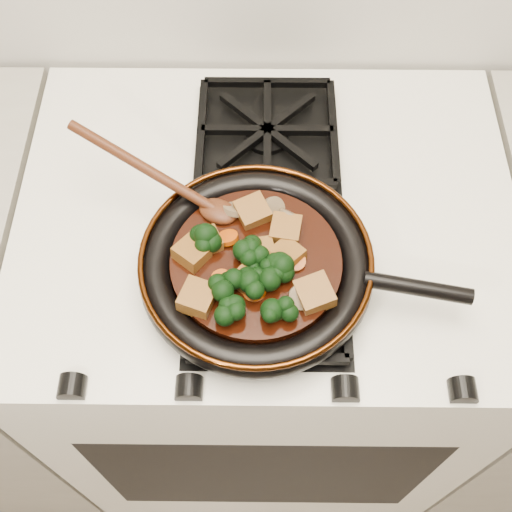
{
  "coord_description": "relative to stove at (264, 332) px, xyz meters",
  "views": [
    {
      "loc": [
        -0.01,
        1.14,
        1.7
      ],
      "look_at": [
        -0.02,
        1.57,
        0.97
      ],
      "focal_mm": 45.0,
      "sensor_mm": 36.0,
      "label": 1
    }
  ],
  "objects": [
    {
      "name": "carrot_coin_2",
      "position": [
        -0.06,
        -0.15,
        0.51
      ],
      "size": [
        0.03,
        0.03,
        0.01
      ],
      "primitive_type": "cylinder",
      "rotation": [
        0.09,
        -0.15,
        0.0
      ],
      "color": "#AA3D04",
      "rests_on": "braising_sauce"
    },
    {
      "name": "carrot_coin_3",
      "position": [
        -0.05,
        -0.09,
        0.51
      ],
      "size": [
        0.03,
        0.03,
        0.02
      ],
      "primitive_type": "cylinder",
      "rotation": [
        -0.32,
        -0.19,
        0.0
      ],
      "color": "#AA3D04",
      "rests_on": "braising_sauce"
    },
    {
      "name": "tofu_cube_1",
      "position": [
        -0.02,
        -0.15,
        0.52
      ],
      "size": [
        0.05,
        0.05,
        0.02
      ],
      "primitive_type": "cube",
      "rotation": [
        0.02,
        0.09,
        0.91
      ],
      "color": "brown",
      "rests_on": "braising_sauce"
    },
    {
      "name": "carrot_coin_1",
      "position": [
        -0.01,
        -0.15,
        0.51
      ],
      "size": [
        0.03,
        0.03,
        0.02
      ],
      "primitive_type": "cylinder",
      "rotation": [
        0.2,
        0.33,
        0.0
      ],
      "color": "#AA3D04",
      "rests_on": "braising_sauce"
    },
    {
      "name": "broccoli_floret_3",
      "position": [
        -0.02,
        -0.12,
        0.52
      ],
      "size": [
        0.09,
        0.08,
        0.07
      ],
      "primitive_type": null,
      "rotation": [
        -0.15,
        -0.23,
        0.87
      ],
      "color": "black",
      "rests_on": "braising_sauce"
    },
    {
      "name": "burner_grate_front",
      "position": [
        0.0,
        -0.14,
        0.46
      ],
      "size": [
        0.23,
        0.23,
        0.03
      ],
      "primitive_type": null,
      "color": "black",
      "rests_on": "stove"
    },
    {
      "name": "carrot_coin_0",
      "position": [
        0.04,
        -0.13,
        0.51
      ],
      "size": [
        0.03,
        0.03,
        0.01
      ],
      "primitive_type": "cylinder",
      "rotation": [
        0.21,
        0.0,
        0.0
      ],
      "color": "#AA3D04",
      "rests_on": "braising_sauce"
    },
    {
      "name": "mushroom_slice_0",
      "position": [
        0.03,
        -0.05,
        0.52
      ],
      "size": [
        0.04,
        0.04,
        0.03
      ],
      "primitive_type": "cylinder",
      "rotation": [
        0.96,
        0.0,
        2.61
      ],
      "color": "brown",
      "rests_on": "braising_sauce"
    },
    {
      "name": "burner_grate_back",
      "position": [
        0.0,
        0.14,
        0.46
      ],
      "size": [
        0.23,
        0.23,
        0.03
      ],
      "primitive_type": null,
      "color": "black",
      "rests_on": "stove"
    },
    {
      "name": "skillet",
      "position": [
        -0.01,
        -0.12,
        0.49
      ],
      "size": [
        0.44,
        0.32,
        0.05
      ],
      "rotation": [
        0.0,
        0.0,
        -0.18
      ],
      "color": "black",
      "rests_on": "burner_grate_front"
    },
    {
      "name": "stove",
      "position": [
        0.0,
        0.0,
        0.0
      ],
      "size": [
        0.76,
        0.6,
        0.9
      ],
      "primitive_type": "cube",
      "color": "white",
      "rests_on": "ground"
    },
    {
      "name": "braising_sauce",
      "position": [
        -0.02,
        -0.12,
        0.5
      ],
      "size": [
        0.23,
        0.23,
        0.02
      ],
      "primitive_type": "cylinder",
      "color": "black",
      "rests_on": "skillet"
    },
    {
      "name": "mushroom_slice_2",
      "position": [
        -0.05,
        -0.04,
        0.52
      ],
      "size": [
        0.04,
        0.04,
        0.02
      ],
      "primitive_type": "cylinder",
      "rotation": [
        0.56,
        0.0,
        2.8
      ],
      "color": "brown",
      "rests_on": "braising_sauce"
    },
    {
      "name": "tofu_cube_6",
      "position": [
        -0.02,
        -0.05,
        0.52
      ],
      "size": [
        0.06,
        0.06,
        0.03
      ],
      "primitive_type": "cube",
      "rotation": [
        0.07,
        -0.06,
        0.45
      ],
      "color": "brown",
      "rests_on": "braising_sauce"
    },
    {
      "name": "broccoli_floret_5",
      "position": [
        -0.08,
        -0.1,
        0.52
      ],
      "size": [
        0.07,
        0.07,
        0.06
      ],
      "primitive_type": null,
      "rotation": [
        0.08,
        -0.06,
        1.65
      ],
      "color": "black",
      "rests_on": "braising_sauce"
    },
    {
      "name": "tofu_cube_3",
      "position": [
        -0.08,
        -0.1,
        0.52
      ],
      "size": [
        0.05,
        0.05,
        0.03
      ],
      "primitive_type": "cube",
      "rotation": [
        0.09,
        0.07,
        2.0
      ],
      "color": "brown",
      "rests_on": "braising_sauce"
    },
    {
      "name": "wooden_spoon",
      "position": [
        -0.13,
        -0.02,
        0.53
      ],
      "size": [
        0.15,
        0.09,
        0.24
      ],
      "rotation": [
        0.0,
        0.0,
        2.69
      ],
      "color": "#46200F",
      "rests_on": "braising_sauce"
    },
    {
      "name": "tofu_cube_8",
      "position": [
        -0.1,
        -0.12,
        0.52
      ],
      "size": [
        0.06,
        0.06,
        0.03
      ],
      "primitive_type": "cube",
      "rotation": [
        0.12,
        0.04,
        2.47
      ],
      "color": "brown",
      "rests_on": "braising_sauce"
    },
    {
      "name": "broccoli_floret_2",
      "position": [
        -0.01,
        -0.16,
        0.52
      ],
      "size": [
        0.08,
        0.08,
        0.06
      ],
      "primitive_type": null,
      "rotation": [
        0.05,
        -0.14,
        1.98
      ],
      "color": "black",
      "rests_on": "braising_sauce"
    },
    {
      "name": "broccoli_floret_0",
      "position": [
        -0.01,
        -0.15,
        0.52
      ],
      "size": [
        0.08,
        0.08,
        0.07
      ],
      "primitive_type": null,
      "rotation": [
        0.2,
        0.25,
        1.87
      ],
      "color": "black",
      "rests_on": "braising_sauce"
    },
    {
      "name": "broccoli_floret_4",
      "position": [
        -0.04,
        -0.2,
        0.52
      ],
      "size": [
        0.09,
        0.08,
        0.06
      ],
      "primitive_type": null,
      "rotation": [
        0.01,
        0.24,
        2.59
      ],
      "color": "black",
      "rests_on": "braising_sauce"
    },
    {
      "name": "mushroom_slice_3",
      "position": [
        0.04,
        -0.18,
        0.52
      ],
      "size": [
        0.04,
        0.04,
        0.02
      ],
      "primitive_type": "cylinder",
      "rotation": [
        0.46,
        0.0,
        0.32
      ],
      "color": "brown",
      "rests_on": "braising_sauce"
    },
    {
      "name": "broccoli_floret_1",
      "position": [
        0.01,
        -0.15,
        0.52
      ],
      "size": [
        0.09,
        0.09,
        0.06
      ],
      "primitive_type": null,
      "rotation": [
        -0.18,
        0.02,
        1.09
      ],
      "color": "black",
      "rests_on": "braising_sauce"
    },
    {
      "name": "tofu_cube_5",
      "position": [
        -0.09,
        -0.18,
        0.52
      ],
      "size": [
        0.05,
        0.06,
        0.03
      ],
      "primitive_type": "cube",
      "rotation": [
        0.03,
        0.05,
        1.23
      ],
      "color": "brown",
      "rests_on": "braising_sauce"
    },
    {
      "name": "broccoli_floret_6",
      "position": [
        0.02,
        -0.2,
        0.52
      ],
      "size": [
        0.09,
        0.09,
        0.08
      ],
      "primitive_type": null,
      "rotation": [
        -0.14,
        0.21,
        2.32
      ],
      "color": "black",
      "rests_on": "braising_sauce"
    },
    {
      "name": "tofu_cube_0",
      "position": [
        -0.01,
        -0.11,
        0.52
      ],
      "size": [
        0.04,
        0.04,
        0.02
      ],
      "primitive_type": "cube",
      "rotation": [
        0.09,
        -0.03,
        1.8
      ],
      "color": "brown",
      "rests_on": "braising_sauce"
    },
    {
      "name": "tofu_cube_4",
      "position": [
        0.06,
        -0.17,
        0.52
      ],
      "size": [
        0.06,
        0.06,
        0.03
      ],
      "primitive_type": "cube",
      "rotation": [
        0.02,
        -0.1,
        0.36
      ],
      "color": "brown",
      "rests_on": "braising_sauce"
    },
    {
      "name": "tofu_cube_2",
      "position": [
        0.02,
        -0.08,
        0.52
      ],
      "size": [
        0.05,
        0.05,
        0.02
      ],
      "primitive_type": "cube",
      "rotation": [
        0.0,
        -0.05,
        1.4
      ],
      "color": "brown",
      "rests_on": "braising_sauce"
    },
    {
      "name": "tofu_cube_7",
      "position": [
        0.03,
        -0.12,
        0.52
      ],
      "size": [
        0.05,
        0.05,
        0.03
      ],
      "primitive_type": "cube",
      "rotation": [
        0.01,
        0.11,
        2.33
      ],
      "color": "brown",
      "rests_on": "braising_sauce"
    },
    {
      "name": "broccoli_floret_8",
      "position": [
        -0.06,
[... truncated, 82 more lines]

